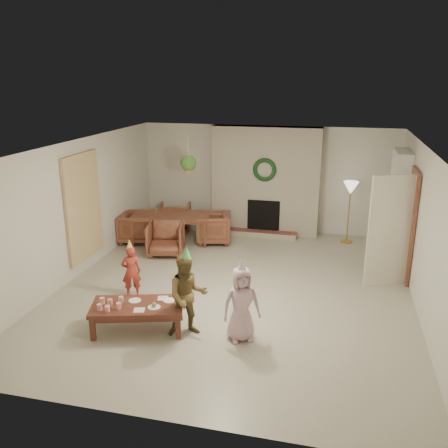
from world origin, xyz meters
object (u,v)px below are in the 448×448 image
(dining_chair_far, at_px, (175,218))
(dining_chair_left, at_px, (136,227))
(child_plaid, at_px, (187,296))
(dining_chair_near, at_px, (166,239))
(coffee_table_top, at_px, (137,306))
(child_pink, at_px, (241,304))
(dining_chair_right, at_px, (214,228))
(child_red, at_px, (131,272))
(dining_table, at_px, (171,229))

(dining_chair_far, xyz_separation_m, dining_chair_left, (-0.59, -0.92, 0.00))
(dining_chair_far, bearing_deg, child_plaid, 99.17)
(dining_chair_near, bearing_deg, dining_chair_far, 90.00)
(coffee_table_top, distance_m, child_pink, 1.54)
(dining_chair_left, xyz_separation_m, dining_chair_right, (1.70, 0.37, 0.00))
(dining_chair_right, xyz_separation_m, child_plaid, (0.66, -3.95, 0.27))
(dining_chair_far, relative_size, child_plaid, 0.62)
(dining_chair_near, relative_size, child_plaid, 0.62)
(dining_chair_far, bearing_deg, dining_chair_left, 45.00)
(child_red, bearing_deg, dining_chair_right, -129.19)
(coffee_table_top, height_order, child_pink, child_pink)
(child_red, bearing_deg, dining_chair_near, -113.21)
(dining_chair_far, bearing_deg, dining_chair_right, 141.34)
(child_plaid, xyz_separation_m, child_pink, (0.77, 0.05, -0.06))
(child_plaid, bearing_deg, dining_table, 88.46)
(dining_chair_right, xyz_separation_m, child_red, (-0.64, -2.98, 0.11))
(coffee_table_top, bearing_deg, dining_table, 86.53)
(dining_chair_right, bearing_deg, dining_chair_near, -51.34)
(dining_chair_near, bearing_deg, child_plaid, -76.57)
(dining_chair_left, distance_m, child_pink, 4.72)
(dining_table, xyz_separation_m, dining_chair_left, (-0.75, -0.16, 0.03))
(dining_chair_left, distance_m, child_red, 2.82)
(child_pink, bearing_deg, coffee_table_top, 157.63)
(child_plaid, bearing_deg, dining_chair_far, 86.73)
(dining_table, distance_m, dining_chair_right, 0.96)
(dining_chair_near, xyz_separation_m, dining_chair_right, (0.78, 0.96, 0.00))
(dining_chair_left, relative_size, dining_chair_right, 1.00)
(dining_chair_far, height_order, coffee_table_top, dining_chair_far)
(dining_chair_right, distance_m, child_pink, 4.16)
(dining_chair_near, distance_m, coffee_table_top, 3.12)
(dining_chair_right, relative_size, child_plaid, 0.62)
(dining_chair_right, bearing_deg, child_red, -24.45)
(dining_chair_left, xyz_separation_m, coffee_table_top, (1.60, -3.63, 0.04))
(dining_chair_left, xyz_separation_m, child_pink, (3.13, -3.53, 0.21))
(dining_table, distance_m, dining_chair_near, 0.77)
(dining_chair_far, relative_size, dining_chair_right, 1.00)
(dining_table, distance_m, child_pink, 4.40)
(dining_chair_near, xyz_separation_m, coffee_table_top, (0.68, -3.05, 0.04))
(coffee_table_top, relative_size, child_red, 1.48)
(dining_chair_far, xyz_separation_m, child_red, (0.46, -3.53, 0.11))
(dining_table, distance_m, dining_chair_left, 0.77)
(dining_chair_far, bearing_deg, dining_chair_near, 90.00)
(dining_chair_left, relative_size, child_red, 0.83)
(dining_table, bearing_deg, child_red, -96.14)
(dining_chair_right, distance_m, child_plaid, 4.01)
(dining_chair_near, distance_m, child_pink, 3.68)
(child_red, xyz_separation_m, child_plaid, (1.30, -0.96, 0.16))
(dining_chair_right, bearing_deg, dining_chair_far, -128.66)
(dining_chair_far, relative_size, coffee_table_top, 0.56)
(coffee_table_top, relative_size, child_plaid, 1.10)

